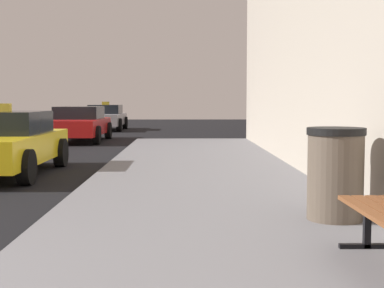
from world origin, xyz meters
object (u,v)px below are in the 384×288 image
Objects in this scene: trash_bin at (335,173)px; car_silver at (105,117)px; car_yellow at (0,143)px; car_red at (79,124)px.

car_silver is (-5.65, 21.78, -0.03)m from trash_bin.
car_silver reaches higher than trash_bin.
trash_bin is at bearing 137.27° from car_yellow.
trash_bin is 15.12m from car_red.
trash_bin is at bearing 104.53° from car_silver.
trash_bin is 0.23× the size of car_red.
car_yellow is 16.81m from car_silver.
car_yellow and car_silver have the same top height.
car_red is at bearing 111.45° from trash_bin.
trash_bin is 0.24× the size of car_silver.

